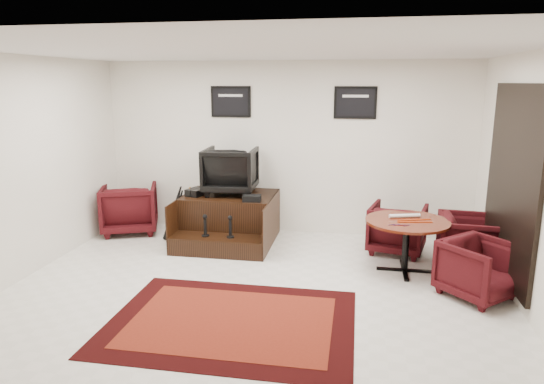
{
  "coord_description": "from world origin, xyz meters",
  "views": [
    {
      "loc": [
        1.16,
        -5.29,
        2.46
      ],
      "look_at": [
        0.06,
        0.9,
        1.03
      ],
      "focal_mm": 32.0,
      "sensor_mm": 36.0,
      "label": 1
    }
  ],
  "objects_px": {
    "table_chair_back": "(397,226)",
    "table_chair_window": "(469,239)",
    "shine_podium": "(229,220)",
    "armchair_side": "(130,206)",
    "table_chair_corner": "(479,267)",
    "shine_chair": "(231,168)",
    "meeting_table": "(407,227)"
  },
  "relations": [
    {
      "from": "meeting_table",
      "to": "table_chair_back",
      "type": "bearing_deg",
      "value": 93.89
    },
    {
      "from": "shine_podium",
      "to": "table_chair_window",
      "type": "height_order",
      "value": "table_chair_window"
    },
    {
      "from": "armchair_side",
      "to": "table_chair_window",
      "type": "distance_m",
      "value": 5.29
    },
    {
      "from": "shine_chair",
      "to": "table_chair_back",
      "type": "distance_m",
      "value": 2.69
    },
    {
      "from": "meeting_table",
      "to": "shine_chair",
      "type": "bearing_deg",
      "value": 159.28
    },
    {
      "from": "armchair_side",
      "to": "table_chair_back",
      "type": "height_order",
      "value": "armchair_side"
    },
    {
      "from": "armchair_side",
      "to": "table_chair_corner",
      "type": "xyz_separation_m",
      "value": [
        5.15,
        -1.68,
        -0.07
      ]
    },
    {
      "from": "table_chair_back",
      "to": "meeting_table",
      "type": "bearing_deg",
      "value": 107.51
    },
    {
      "from": "armchair_side",
      "to": "meeting_table",
      "type": "relative_size",
      "value": 0.83
    },
    {
      "from": "shine_chair",
      "to": "meeting_table",
      "type": "xyz_separation_m",
      "value": [
        2.63,
        -0.99,
        -0.52
      ]
    },
    {
      "from": "table_chair_window",
      "to": "table_chair_corner",
      "type": "distance_m",
      "value": 0.97
    },
    {
      "from": "table_chair_back",
      "to": "armchair_side",
      "type": "bearing_deg",
      "value": 10.37
    },
    {
      "from": "table_chair_back",
      "to": "table_chair_corner",
      "type": "distance_m",
      "value": 1.65
    },
    {
      "from": "shine_chair",
      "to": "table_chair_back",
      "type": "relative_size",
      "value": 1.03
    },
    {
      "from": "shine_chair",
      "to": "table_chair_back",
      "type": "xyz_separation_m",
      "value": [
        2.58,
        -0.23,
        -0.75
      ]
    },
    {
      "from": "table_chair_window",
      "to": "shine_podium",
      "type": "bearing_deg",
      "value": 86.21
    },
    {
      "from": "shine_podium",
      "to": "meeting_table",
      "type": "bearing_deg",
      "value": -17.88
    },
    {
      "from": "shine_chair",
      "to": "shine_podium",
      "type": "bearing_deg",
      "value": 87.33
    },
    {
      "from": "meeting_table",
      "to": "armchair_side",
      "type": "bearing_deg",
      "value": 167.03
    },
    {
      "from": "table_chair_corner",
      "to": "shine_podium",
      "type": "bearing_deg",
      "value": 113.67
    },
    {
      "from": "table_chair_back",
      "to": "table_chair_window",
      "type": "bearing_deg",
      "value": 166.5
    },
    {
      "from": "armchair_side",
      "to": "table_chair_back",
      "type": "bearing_deg",
      "value": 155.95
    },
    {
      "from": "shine_chair",
      "to": "table_chair_corner",
      "type": "distance_m",
      "value": 3.86
    },
    {
      "from": "meeting_table",
      "to": "table_chair_window",
      "type": "distance_m",
      "value": 0.93
    },
    {
      "from": "shine_podium",
      "to": "shine_chair",
      "type": "distance_m",
      "value": 0.81
    },
    {
      "from": "table_chair_corner",
      "to": "table_chair_back",
      "type": "bearing_deg",
      "value": 77.48
    },
    {
      "from": "shine_chair",
      "to": "meeting_table",
      "type": "bearing_deg",
      "value": 156.61
    },
    {
      "from": "shine_podium",
      "to": "table_chair_window",
      "type": "bearing_deg",
      "value": -8.95
    },
    {
      "from": "armchair_side",
      "to": "table_chair_corner",
      "type": "bearing_deg",
      "value": 141.16
    },
    {
      "from": "armchair_side",
      "to": "meeting_table",
      "type": "bearing_deg",
      "value": 146.23
    },
    {
      "from": "meeting_table",
      "to": "table_chair_back",
      "type": "relative_size",
      "value": 1.37
    },
    {
      "from": "meeting_table",
      "to": "table_chair_corner",
      "type": "height_order",
      "value": "table_chair_corner"
    }
  ]
}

